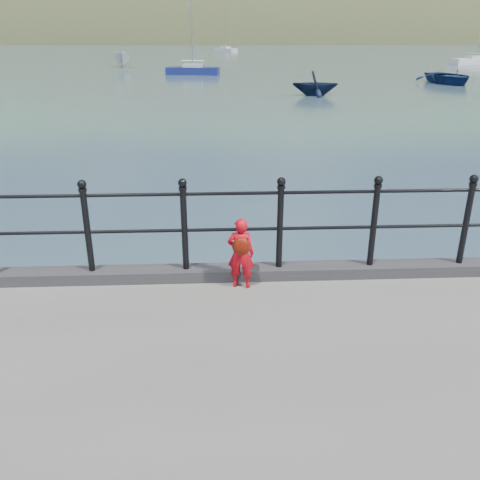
{
  "coord_description": "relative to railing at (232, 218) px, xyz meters",
  "views": [
    {
      "loc": [
        -0.2,
        -6.09,
        3.99
      ],
      "look_at": [
        0.09,
        -0.2,
        1.55
      ],
      "focal_mm": 38.0,
      "sensor_mm": 36.0,
      "label": 1
    }
  ],
  "objects": [
    {
      "name": "railing",
      "position": [
        0.0,
        0.0,
        0.0
      ],
      "size": [
        18.11,
        0.11,
        1.2
      ],
      "color": "black",
      "rests_on": "kerb"
    },
    {
      "name": "launch_blue",
      "position": [
        18.69,
        35.89,
        -1.28
      ],
      "size": [
        4.45,
        5.75,
        1.1
      ],
      "primitive_type": "imported",
      "rotation": [
        0.0,
        0.0,
        0.13
      ],
      "color": "#122350",
      "rests_on": "ground"
    },
    {
      "name": "child",
      "position": [
        0.09,
        -0.26,
        -0.36
      ],
      "size": [
        0.36,
        0.32,
        0.91
      ],
      "rotation": [
        0.0,
        0.0,
        2.98
      ],
      "color": "red",
      "rests_on": "quay"
    },
    {
      "name": "kerb",
      "position": [
        -0.0,
        -0.0,
        -0.75
      ],
      "size": [
        60.0,
        0.3,
        0.15
      ],
      "primitive_type": "cube",
      "color": "#28282B",
      "rests_on": "quay"
    },
    {
      "name": "far_shore",
      "position": [
        38.34,
        239.56,
        -24.39
      ],
      "size": [
        830.0,
        200.0,
        156.0
      ],
      "color": "#333A21",
      "rests_on": "ground"
    },
    {
      "name": "ground",
      "position": [
        -0.0,
        0.15,
        -1.82
      ],
      "size": [
        600.0,
        600.0,
        0.0
      ],
      "primitive_type": "plane",
      "color": "#2D4251",
      "rests_on": "ground"
    },
    {
      "name": "sailboat_far",
      "position": [
        33.02,
        60.55,
        -1.48
      ],
      "size": [
        7.05,
        3.55,
        9.65
      ],
      "rotation": [
        0.0,
        0.0,
        0.26
      ],
      "color": "white",
      "rests_on": "ground"
    },
    {
      "name": "launch_white",
      "position": [
        -10.8,
        57.02,
        -0.93
      ],
      "size": [
        2.62,
        4.86,
        1.78
      ],
      "primitive_type": "imported",
      "rotation": [
        0.0,
        0.0,
        0.2
      ],
      "color": "silver",
      "rests_on": "ground"
    },
    {
      "name": "sailboat_deep",
      "position": [
        2.18,
        101.28,
        -1.48
      ],
      "size": [
        4.74,
        5.25,
        8.18
      ],
      "rotation": [
        0.0,
        0.0,
        -0.88
      ],
      "color": "silver",
      "rests_on": "ground"
    },
    {
      "name": "launch_navy",
      "position": [
        6.42,
        28.29,
        -1.05
      ],
      "size": [
        3.14,
        2.77,
        1.55
      ],
      "primitive_type": "imported",
      "rotation": [
        0.0,
        0.0,
        1.49
      ],
      "color": "black",
      "rests_on": "ground"
    },
    {
      "name": "sailboat_port",
      "position": [
        -2.22,
        45.69,
        -1.48
      ],
      "size": [
        5.22,
        2.44,
        7.42
      ],
      "rotation": [
        0.0,
        0.0,
        -0.17
      ],
      "color": "navy",
      "rests_on": "ground"
    }
  ]
}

